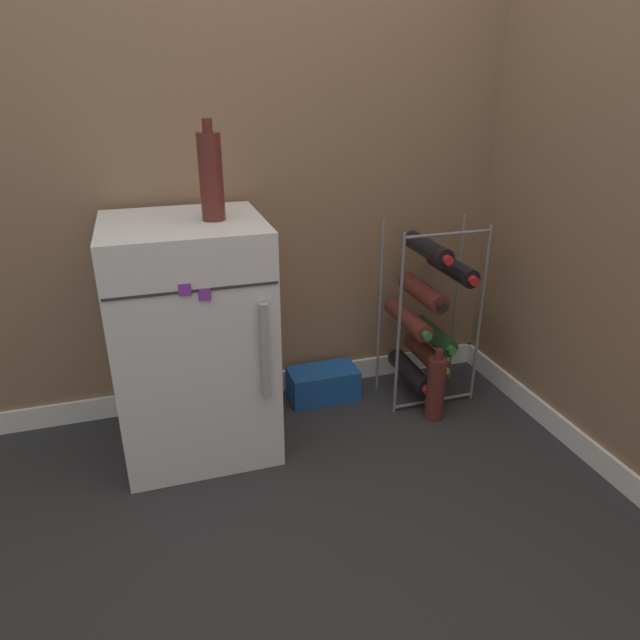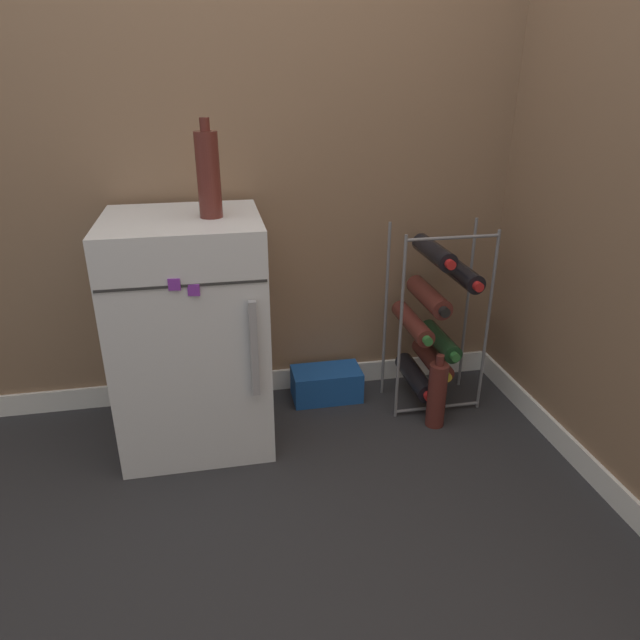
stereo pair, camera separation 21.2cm
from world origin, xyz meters
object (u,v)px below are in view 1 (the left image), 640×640
(mini_fridge, at_px, (193,339))
(fridge_top_bottle, at_px, (211,176))
(loose_bottle_floor, at_px, (436,388))
(soda_box, at_px, (323,384))
(wine_rack, at_px, (426,315))

(mini_fridge, xyz_separation_m, fridge_top_bottle, (0.10, -0.02, 0.55))
(fridge_top_bottle, distance_m, loose_bottle_floor, 1.16)
(loose_bottle_floor, bearing_deg, fridge_top_bottle, 172.58)
(fridge_top_bottle, bearing_deg, soda_box, 22.46)
(wine_rack, xyz_separation_m, loose_bottle_floor, (-0.03, -0.17, -0.23))
(loose_bottle_floor, bearing_deg, mini_fridge, 172.17)
(soda_box, height_order, fridge_top_bottle, fridge_top_bottle)
(wine_rack, height_order, loose_bottle_floor, wine_rack)
(fridge_top_bottle, relative_size, loose_bottle_floor, 1.02)
(wine_rack, relative_size, loose_bottle_floor, 2.47)
(mini_fridge, distance_m, fridge_top_bottle, 0.56)
(mini_fridge, relative_size, fridge_top_bottle, 2.71)
(mini_fridge, relative_size, wine_rack, 1.12)
(mini_fridge, xyz_separation_m, loose_bottle_floor, (0.89, -0.12, -0.28))
(wine_rack, relative_size, fridge_top_bottle, 2.43)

